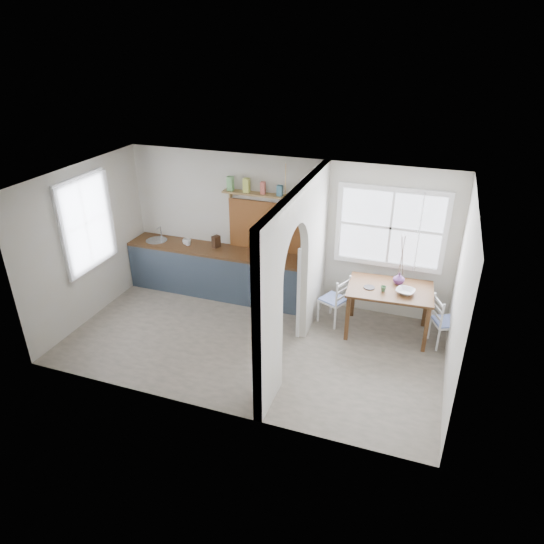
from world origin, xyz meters
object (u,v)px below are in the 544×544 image
(chair_right, at_px, (446,321))
(vase, at_px, (399,278))
(dining_table, at_px, (388,311))
(chair_left, at_px, (334,299))
(kettle, at_px, (278,252))

(chair_right, bearing_deg, vase, 49.01)
(chair_right, bearing_deg, dining_table, 63.14)
(chair_left, xyz_separation_m, kettle, (-1.06, 0.24, 0.59))
(kettle, xyz_separation_m, vase, (2.05, -0.09, -0.11))
(dining_table, relative_size, chair_left, 1.52)
(dining_table, relative_size, vase, 6.90)
(dining_table, height_order, chair_right, chair_right)
(dining_table, xyz_separation_m, chair_left, (-0.90, 0.05, 0.02))
(chair_right, height_order, kettle, kettle)
(kettle, bearing_deg, vase, -2.26)
(dining_table, relative_size, chair_right, 1.58)
(vase, bearing_deg, chair_left, -171.51)
(chair_right, xyz_separation_m, vase, (-0.80, 0.23, 0.50))
(chair_left, relative_size, vase, 4.53)
(chair_left, relative_size, chair_right, 1.04)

